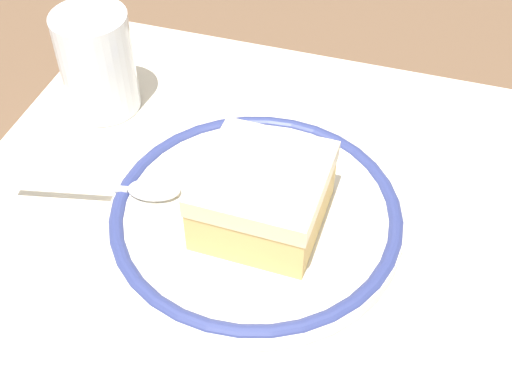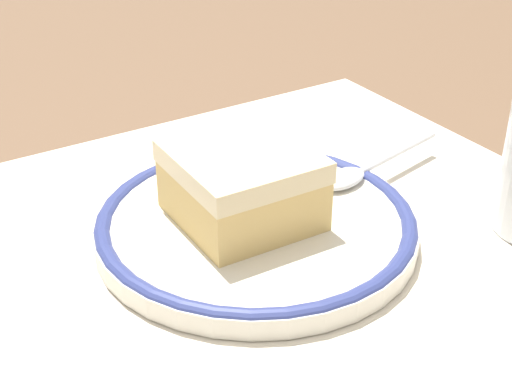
# 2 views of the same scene
# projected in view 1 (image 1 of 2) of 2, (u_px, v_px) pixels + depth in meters

# --- Properties ---
(ground_plane) EXTENTS (2.40, 2.40, 0.00)m
(ground_plane) POSITION_uv_depth(u_px,v_px,m) (298.00, 222.00, 0.50)
(ground_plane) COLOR brown
(placemat) EXTENTS (0.52, 0.42, 0.00)m
(placemat) POSITION_uv_depth(u_px,v_px,m) (298.00, 221.00, 0.50)
(placemat) COLOR beige
(placemat) RESTS_ON ground_plane
(plate) EXTENTS (0.21, 0.21, 0.02)m
(plate) POSITION_uv_depth(u_px,v_px,m) (256.00, 216.00, 0.49)
(plate) COLOR silver
(plate) RESTS_ON placemat
(cake_slice) EXTENTS (0.09, 0.09, 0.05)m
(cake_slice) POSITION_uv_depth(u_px,v_px,m) (263.00, 195.00, 0.46)
(cake_slice) COLOR #DBB76B
(cake_slice) RESTS_ON plate
(spoon) EXTENTS (0.13, 0.04, 0.01)m
(spoon) POSITION_uv_depth(u_px,v_px,m) (132.00, 189.00, 0.49)
(spoon) COLOR silver
(spoon) RESTS_ON plate
(cup) EXTENTS (0.06, 0.06, 0.09)m
(cup) POSITION_uv_depth(u_px,v_px,m) (98.00, 68.00, 0.56)
(cup) COLOR silver
(cup) RESTS_ON placemat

